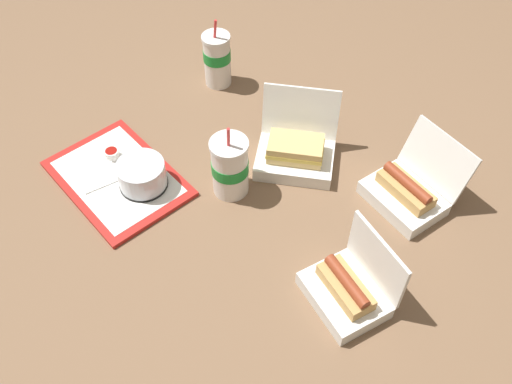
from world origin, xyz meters
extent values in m
plane|color=brown|center=(0.00, 0.00, 0.00)|extent=(3.20, 3.20, 0.00)
cube|color=red|center=(-0.28, -0.14, 0.01)|extent=(0.40, 0.30, 0.01)
cube|color=white|center=(-0.28, -0.14, 0.01)|extent=(0.35, 0.26, 0.00)
cylinder|color=black|center=(-0.21, -0.11, 0.02)|extent=(0.13, 0.13, 0.01)
cylinder|color=#BC7084|center=(-0.21, -0.11, 0.04)|extent=(0.10, 0.10, 0.05)
cylinder|color=silver|center=(-0.21, -0.11, 0.05)|extent=(0.12, 0.12, 0.07)
cylinder|color=white|center=(-0.35, -0.10, 0.03)|extent=(0.04, 0.04, 0.02)
cylinder|color=#9E140F|center=(-0.35, -0.10, 0.04)|extent=(0.03, 0.03, 0.01)
cube|color=white|center=(-0.33, -0.17, 0.02)|extent=(0.13, 0.13, 0.00)
cube|color=white|center=(-0.35, -0.07, 0.02)|extent=(0.11, 0.04, 0.00)
cube|color=white|center=(0.38, -0.03, 0.02)|extent=(0.22, 0.19, 0.04)
cube|color=white|center=(0.40, 0.04, 0.11)|extent=(0.18, 0.07, 0.14)
cube|color=tan|center=(0.38, -0.03, 0.06)|extent=(0.16, 0.11, 0.03)
cylinder|color=brown|center=(0.38, -0.03, 0.08)|extent=(0.14, 0.07, 0.03)
cylinder|color=yellow|center=(0.38, -0.03, 0.09)|extent=(0.11, 0.04, 0.01)
cube|color=white|center=(0.04, 0.21, 0.02)|extent=(0.25, 0.23, 0.04)
cube|color=white|center=(-0.01, 0.29, 0.11)|extent=(0.20, 0.14, 0.14)
cube|color=#DBB770|center=(0.04, 0.21, 0.05)|extent=(0.17, 0.15, 0.02)
cube|color=#E5C651|center=(0.04, 0.21, 0.07)|extent=(0.17, 0.16, 0.01)
cube|color=#DBB770|center=(0.04, 0.21, 0.08)|extent=(0.17, 0.15, 0.02)
cube|color=white|center=(0.32, 0.30, 0.02)|extent=(0.22, 0.18, 0.04)
cube|color=white|center=(0.35, 0.39, 0.11)|extent=(0.20, 0.10, 0.13)
cube|color=tan|center=(0.32, 0.30, 0.06)|extent=(0.16, 0.09, 0.03)
cylinder|color=brown|center=(0.32, 0.30, 0.08)|extent=(0.15, 0.06, 0.03)
cylinder|color=yellow|center=(0.32, 0.30, 0.09)|extent=(0.12, 0.03, 0.01)
cylinder|color=white|center=(-0.04, 0.04, 0.08)|extent=(0.09, 0.09, 0.16)
cylinder|color=#198C33|center=(-0.04, 0.04, 0.09)|extent=(0.10, 0.10, 0.04)
cylinder|color=white|center=(-0.04, 0.04, 0.16)|extent=(0.10, 0.10, 0.01)
cylinder|color=red|center=(-0.03, 0.03, 0.20)|extent=(0.01, 0.01, 0.06)
cylinder|color=white|center=(-0.37, 0.33, 0.08)|extent=(0.08, 0.08, 0.16)
cylinder|color=#198C33|center=(-0.37, 0.33, 0.10)|extent=(0.08, 0.08, 0.03)
cylinder|color=white|center=(-0.37, 0.33, 0.16)|extent=(0.09, 0.09, 0.01)
cylinder|color=red|center=(-0.36, 0.33, 0.20)|extent=(0.02, 0.01, 0.06)
camera|label=1|loc=(0.66, -0.64, 1.14)|focal=40.00mm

